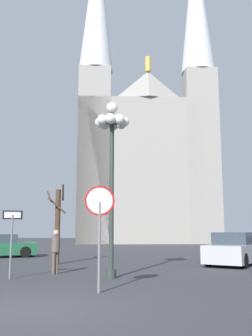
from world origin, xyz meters
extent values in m
plane|color=#38383D|center=(0.00, 0.00, 0.00)|extent=(120.00, 120.00, 0.00)
cube|color=gray|center=(1.10, 38.61, 8.38)|extent=(17.47, 12.01, 16.76)
pyramid|color=gray|center=(1.60, 34.62, 18.51)|extent=(5.93, 2.70, 3.50)
cylinder|color=gold|center=(1.60, 34.62, 21.16)|extent=(0.70, 0.70, 1.80)
cube|color=gray|center=(-4.75, 34.71, 10.27)|extent=(4.20, 4.20, 20.54)
cone|color=silver|center=(-4.75, 34.71, 30.07)|extent=(4.13, 4.13, 19.05)
cube|color=gray|center=(7.73, 36.29, 10.27)|extent=(4.20, 4.20, 20.54)
cone|color=silver|center=(7.73, 36.29, 30.07)|extent=(4.13, 4.13, 19.05)
cylinder|color=slate|center=(1.14, 2.23, 1.19)|extent=(0.08, 0.08, 2.39)
cylinder|color=red|center=(1.14, 2.23, 2.43)|extent=(0.80, 0.19, 0.81)
cylinder|color=white|center=(1.14, 2.20, 2.43)|extent=(0.70, 0.14, 0.71)
cylinder|color=slate|center=(-2.29, 4.69, 1.07)|extent=(0.07, 0.07, 2.14)
cube|color=black|center=(-2.29, 4.69, 2.14)|extent=(0.60, 0.33, 0.30)
cube|color=white|center=(-2.29, 4.67, 2.14)|extent=(0.50, 0.26, 0.21)
cylinder|color=#2D3833|center=(1.08, 5.22, 2.93)|extent=(0.16, 0.16, 5.85)
cylinder|color=#2D3833|center=(1.08, 5.22, 0.15)|extent=(0.36, 0.36, 0.30)
sphere|color=white|center=(1.08, 5.22, 6.06)|extent=(0.42, 0.42, 0.42)
sphere|color=white|center=(1.52, 5.22, 5.52)|extent=(0.38, 0.38, 0.38)
cylinder|color=#2D3833|center=(1.30, 5.22, 5.52)|extent=(0.05, 0.44, 0.05)
sphere|color=white|center=(1.39, 5.53, 5.52)|extent=(0.38, 0.38, 0.38)
cylinder|color=#2D3833|center=(1.24, 5.37, 5.52)|extent=(0.35, 0.35, 0.05)
sphere|color=white|center=(1.08, 5.66, 5.52)|extent=(0.38, 0.38, 0.38)
cylinder|color=#2D3833|center=(1.08, 5.44, 5.52)|extent=(0.44, 0.05, 0.05)
sphere|color=white|center=(0.77, 5.53, 5.52)|extent=(0.38, 0.38, 0.38)
cylinder|color=#2D3833|center=(0.92, 5.37, 5.52)|extent=(0.35, 0.35, 0.05)
sphere|color=white|center=(0.64, 5.22, 5.52)|extent=(0.38, 0.38, 0.38)
cylinder|color=#2D3833|center=(0.86, 5.22, 5.52)|extent=(0.05, 0.44, 0.05)
sphere|color=white|center=(0.77, 4.91, 5.52)|extent=(0.38, 0.38, 0.38)
cylinder|color=#2D3833|center=(0.92, 5.06, 5.52)|extent=(0.35, 0.35, 0.05)
sphere|color=white|center=(1.08, 4.78, 5.52)|extent=(0.38, 0.38, 0.38)
cylinder|color=#2D3833|center=(1.08, 5.00, 5.52)|extent=(0.44, 0.05, 0.05)
sphere|color=white|center=(1.39, 4.91, 5.52)|extent=(0.38, 0.38, 0.38)
cylinder|color=#2D3833|center=(1.24, 5.06, 5.52)|extent=(0.35, 0.35, 0.05)
cylinder|color=#473323|center=(-2.18, 10.09, 1.79)|extent=(0.26, 0.26, 3.57)
cylinder|color=#473323|center=(-2.58, 9.88, 3.24)|extent=(0.52, 0.88, 0.61)
cylinder|color=#473323|center=(-1.97, 10.14, 3.44)|extent=(0.20, 0.53, 0.79)
cylinder|color=#473323|center=(-2.13, 9.68, 2.76)|extent=(0.88, 0.21, 0.78)
cube|color=#B7B7BC|center=(6.29, 10.59, 0.55)|extent=(3.56, 4.70, 0.79)
cube|color=#333D47|center=(6.39, 10.78, 1.22)|extent=(2.53, 2.90, 0.56)
cylinder|color=black|center=(6.33, 8.90, 0.32)|extent=(0.49, 0.67, 0.64)
cylinder|color=black|center=(4.91, 9.62, 0.32)|extent=(0.49, 0.67, 0.64)
cylinder|color=black|center=(6.25, 12.27, 0.32)|extent=(0.49, 0.67, 0.64)
cube|color=#1E5B38|center=(-6.78, 14.18, 0.50)|extent=(4.61, 3.43, 0.69)
cylinder|color=black|center=(-5.82, 15.54, 0.32)|extent=(0.67, 0.46, 0.64)
cylinder|color=black|center=(-5.13, 14.00, 0.32)|extent=(0.67, 0.46, 0.64)
cylinder|color=#594C47|center=(-1.21, 6.16, 0.40)|extent=(0.12, 0.12, 0.81)
cylinder|color=#594C47|center=(-1.12, 6.29, 0.40)|extent=(0.12, 0.12, 0.81)
cylinder|color=#594C47|center=(-1.17, 6.23, 1.11)|extent=(0.32, 0.32, 0.60)
sphere|color=tan|center=(-1.17, 6.23, 1.52)|extent=(0.22, 0.22, 0.22)
camera|label=1|loc=(2.77, -7.94, 1.68)|focal=40.15mm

